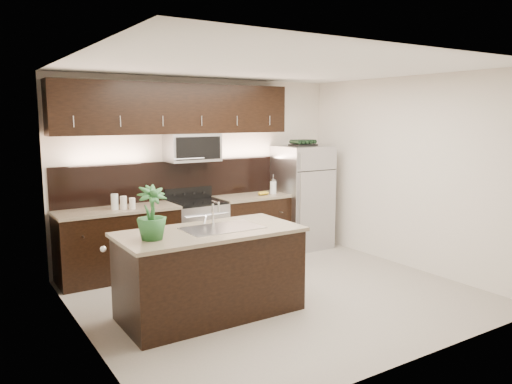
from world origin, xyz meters
The scene contains 12 objects.
ground centered at (0.00, 0.00, 0.00)m, with size 4.50×4.50×0.00m, color gray.
room_walls centered at (-0.11, -0.04, 1.70)m, with size 4.52×4.02×2.71m.
counter_run centered at (-0.46, 1.69, 0.47)m, with size 3.51×0.65×0.94m.
upper_fixtures centered at (-0.43, 1.84, 2.14)m, with size 3.49×0.40×1.66m.
island centered at (-0.96, -0.09, 0.47)m, with size 1.96×0.96×0.94m.
sink_faucet centered at (-0.81, -0.08, 0.96)m, with size 0.84×0.50×0.28m.
refrigerator centered at (1.63, 1.63, 0.84)m, with size 0.81×0.73×1.67m, color #B2B2B7.
wine_rack centered at (1.63, 1.63, 1.72)m, with size 0.41×0.26×0.10m.
plant centered at (-1.63, -0.15, 1.21)m, with size 0.30×0.30×0.53m, color #245A28.
canisters centered at (-1.38, 1.60, 1.03)m, with size 0.29×0.18×0.21m.
french_press centered at (1.06, 1.64, 1.05)m, with size 0.10×0.10×0.30m.
bananas centered at (0.79, 1.61, 0.97)m, with size 0.18×0.14×0.06m, color gold.
Camera 1 is at (-3.35, -4.74, 2.14)m, focal length 35.00 mm.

